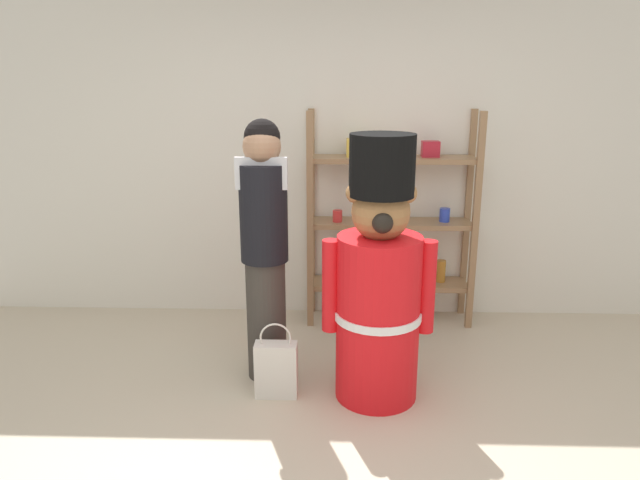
% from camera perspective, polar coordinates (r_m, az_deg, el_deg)
% --- Properties ---
extents(ground_plane, '(6.40, 6.40, 0.00)m').
position_cam_1_polar(ground_plane, '(3.25, 0.72, -21.69)').
color(ground_plane, beige).
extents(back_wall, '(6.40, 0.12, 2.60)m').
position_cam_1_polar(back_wall, '(4.83, 1.27, 7.72)').
color(back_wall, silver).
rests_on(back_wall, ground_plane).
extents(merchandise_shelf, '(1.34, 0.35, 1.73)m').
position_cam_1_polar(merchandise_shelf, '(4.72, 6.94, 1.94)').
color(merchandise_shelf, '#93704C').
rests_on(merchandise_shelf, ground_plane).
extents(teddy_bear_guard, '(0.69, 0.54, 1.67)m').
position_cam_1_polar(teddy_bear_guard, '(3.57, 5.79, -4.57)').
color(teddy_bear_guard, red).
rests_on(teddy_bear_guard, ground_plane).
extents(person_shopper, '(0.32, 0.31, 1.73)m').
position_cam_1_polar(person_shopper, '(3.76, -5.48, -0.34)').
color(person_shopper, '#38332D').
rests_on(person_shopper, ground_plane).
extents(shopping_bag, '(0.27, 0.12, 0.50)m').
position_cam_1_polar(shopping_bag, '(3.78, -4.33, -12.49)').
color(shopping_bag, silver).
rests_on(shopping_bag, ground_plane).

